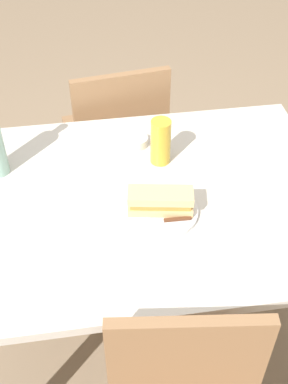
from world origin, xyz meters
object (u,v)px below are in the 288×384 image
(dining_table, at_px, (144,220))
(beer_glass, at_px, (161,142))
(plate_near, at_px, (160,211))
(baguette_sandwich_near, at_px, (160,201))
(olive_bowl, at_px, (136,141))
(chair_near, at_px, (118,138))
(knife_near, at_px, (164,221))

(dining_table, bearing_deg, beer_glass, -115.65)
(plate_near, distance_m, baguette_sandwich_near, 0.04)
(olive_bowl, bearing_deg, plate_near, 94.00)
(plate_near, height_order, beer_glass, beer_glass)
(dining_table, xyz_separation_m, baguette_sandwich_near, (-0.04, 0.08, 0.15))
(chair_near, xyz_separation_m, plate_near, (-0.06, 0.70, 0.25))
(dining_table, distance_m, knife_near, 0.18)
(chair_near, bearing_deg, plate_near, 94.57)
(dining_table, height_order, chair_near, chair_near)
(chair_near, xyz_separation_m, beer_glass, (-0.10, 0.46, 0.32))
(dining_table, relative_size, knife_near, 6.60)
(knife_near, bearing_deg, chair_near, -85.52)
(plate_near, bearing_deg, olive_bowl, -86.00)
(dining_table, bearing_deg, plate_near, 115.89)
(dining_table, xyz_separation_m, plate_near, (-0.04, 0.08, 0.11))
(chair_near, height_order, beer_glass, beer_glass)
(beer_glass, bearing_deg, baguette_sandwich_near, 80.00)
(dining_table, distance_m, chair_near, 0.64)
(baguette_sandwich_near, xyz_separation_m, olive_bowl, (0.02, -0.34, -0.03))
(knife_near, relative_size, beer_glass, 1.15)
(chair_near, distance_m, olive_bowl, 0.45)
(beer_glass, bearing_deg, knife_near, 82.25)
(beer_glass, bearing_deg, plate_near, 80.00)
(chair_near, height_order, knife_near, chair_near)
(beer_glass, height_order, olive_bowl, beer_glass)
(plate_near, distance_m, knife_near, 0.05)
(dining_table, height_order, olive_bowl, olive_bowl)
(chair_near, xyz_separation_m, baguette_sandwich_near, (-0.06, 0.70, 0.29))
(baguette_sandwich_near, bearing_deg, knife_near, 93.32)
(knife_near, distance_m, olive_bowl, 0.39)
(olive_bowl, bearing_deg, baguette_sandwich_near, 94.00)
(plate_near, relative_size, baguette_sandwich_near, 1.13)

